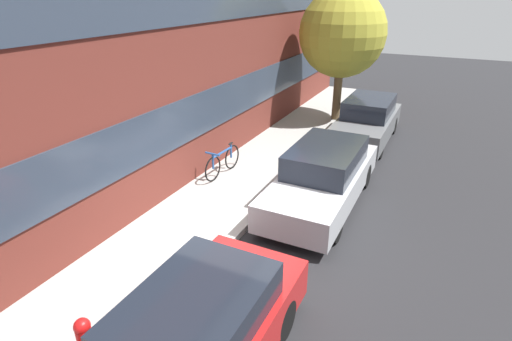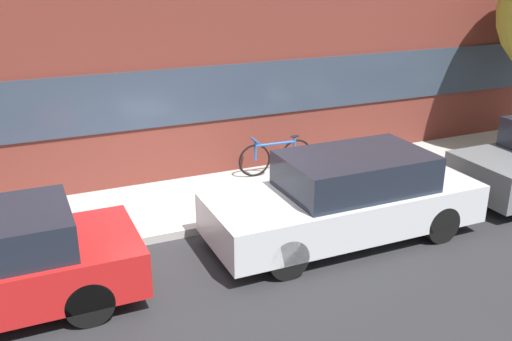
% 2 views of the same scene
% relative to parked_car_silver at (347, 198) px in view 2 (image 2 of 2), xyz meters
% --- Properties ---
extents(ground_plane, '(56.00, 56.00, 0.00)m').
position_rel_parked_car_silver_xyz_m(ground_plane, '(-2.24, 1.05, -0.71)').
color(ground_plane, '#232326').
extents(sidewalk_strip, '(28.00, 2.30, 0.14)m').
position_rel_parked_car_silver_xyz_m(sidewalk_strip, '(-2.24, 2.20, -0.64)').
color(sidewalk_strip, '#9E9E99').
rests_on(sidewalk_strip, ground_plane).
extents(parked_car_silver, '(4.46, 1.66, 1.44)m').
position_rel_parked_car_silver_xyz_m(parked_car_silver, '(0.00, 0.00, 0.00)').
color(parked_car_silver, '#B2B5BA').
rests_on(parked_car_silver, ground_plane).
extents(bicycle, '(1.61, 0.44, 0.78)m').
position_rel_parked_car_silver_xyz_m(bicycle, '(0.09, 2.82, -0.18)').
color(bicycle, black).
rests_on(bicycle, sidewalk_strip).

